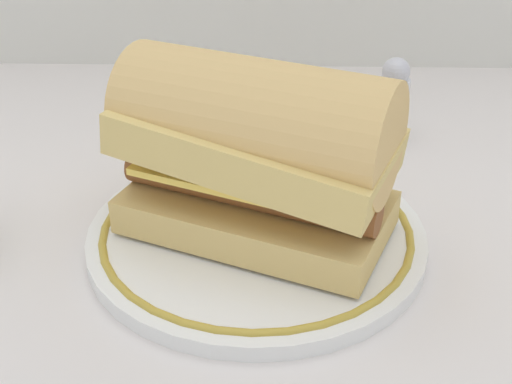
# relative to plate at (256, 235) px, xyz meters

# --- Properties ---
(ground_plane) EXTENTS (1.50, 1.50, 0.00)m
(ground_plane) POSITION_rel_plate_xyz_m (0.00, -0.02, -0.01)
(ground_plane) COLOR silver
(plate) EXTENTS (0.25, 0.25, 0.01)m
(plate) POSITION_rel_plate_xyz_m (0.00, 0.00, 0.00)
(plate) COLOR white
(plate) RESTS_ON ground_plane
(sausage_sandwich) EXTENTS (0.21, 0.17, 0.13)m
(sausage_sandwich) POSITION_rel_plate_xyz_m (-0.00, 0.00, 0.07)
(sausage_sandwich) COLOR tan
(sausage_sandwich) RESTS_ON plate
(salt_shaker) EXTENTS (0.03, 0.03, 0.08)m
(salt_shaker) POSITION_rel_plate_xyz_m (0.12, 0.18, 0.03)
(salt_shaker) COLOR white
(salt_shaker) RESTS_ON ground_plane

